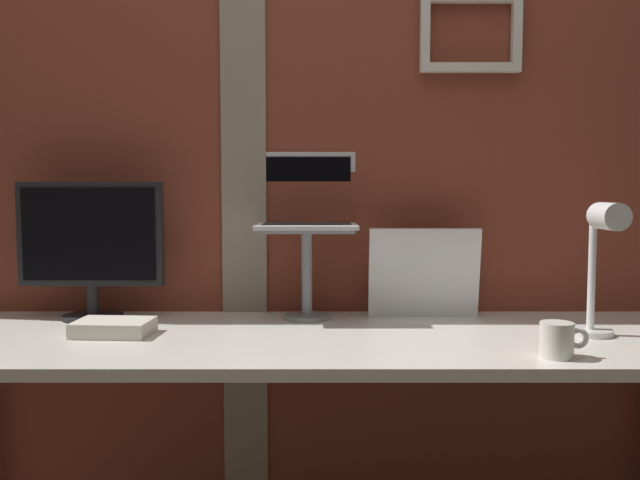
{
  "coord_description": "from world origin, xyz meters",
  "views": [
    {
      "loc": [
        0.11,
        -1.66,
        1.14
      ],
      "look_at": [
        0.11,
        0.19,
        1.0
      ],
      "focal_mm": 37.0,
      "sensor_mm": 36.0,
      "label": 1
    }
  ],
  "objects_px": {
    "laptop": "(307,206)",
    "whiteboard_panel": "(424,273)",
    "monitor": "(91,241)",
    "coffee_mug": "(558,340)",
    "desk_lamp": "(601,255)"
  },
  "relations": [
    {
      "from": "monitor",
      "to": "coffee_mug",
      "type": "distance_m",
      "value": 1.34
    },
    {
      "from": "laptop",
      "to": "whiteboard_panel",
      "type": "xyz_separation_m",
      "value": [
        0.36,
        -0.04,
        -0.2
      ]
    },
    {
      "from": "whiteboard_panel",
      "to": "desk_lamp",
      "type": "distance_m",
      "value": 0.52
    },
    {
      "from": "monitor",
      "to": "desk_lamp",
      "type": "bearing_deg",
      "value": -10.96
    },
    {
      "from": "laptop",
      "to": "coffee_mug",
      "type": "bearing_deg",
      "value": -41.74
    },
    {
      "from": "desk_lamp",
      "to": "laptop",
      "type": "bearing_deg",
      "value": 156.08
    },
    {
      "from": "laptop",
      "to": "desk_lamp",
      "type": "bearing_deg",
      "value": -23.92
    },
    {
      "from": "laptop",
      "to": "whiteboard_panel",
      "type": "height_order",
      "value": "laptop"
    },
    {
      "from": "laptop",
      "to": "coffee_mug",
      "type": "xyz_separation_m",
      "value": [
        0.6,
        -0.53,
        -0.3
      ]
    },
    {
      "from": "desk_lamp",
      "to": "monitor",
      "type": "bearing_deg",
      "value": 169.04
    },
    {
      "from": "whiteboard_panel",
      "to": "coffee_mug",
      "type": "distance_m",
      "value": 0.55
    },
    {
      "from": "laptop",
      "to": "whiteboard_panel",
      "type": "distance_m",
      "value": 0.41
    },
    {
      "from": "laptop",
      "to": "coffee_mug",
      "type": "relative_size",
      "value": 2.66
    },
    {
      "from": "monitor",
      "to": "coffee_mug",
      "type": "bearing_deg",
      "value": -20.44
    },
    {
      "from": "monitor",
      "to": "whiteboard_panel",
      "type": "height_order",
      "value": "monitor"
    }
  ]
}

